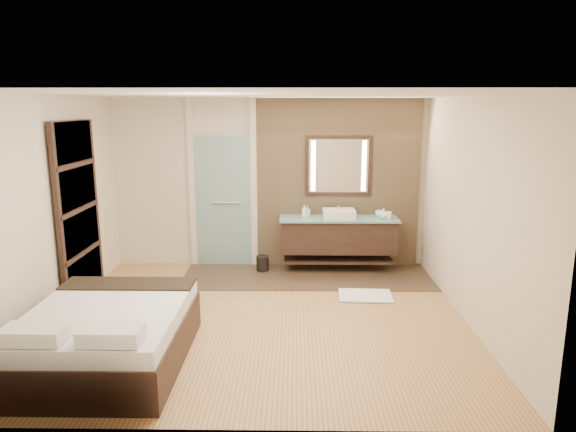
{
  "coord_description": "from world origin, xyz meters",
  "views": [
    {
      "loc": [
        0.42,
        -5.95,
        2.57
      ],
      "look_at": [
        0.32,
        0.6,
        1.17
      ],
      "focal_mm": 32.0,
      "sensor_mm": 36.0,
      "label": 1
    }
  ],
  "objects_px": {
    "waste_bin": "(263,264)",
    "vanity": "(338,235)",
    "bed": "(108,335)",
    "mirror_unit": "(338,166)"
  },
  "relations": [
    {
      "from": "bed",
      "to": "waste_bin",
      "type": "xyz_separation_m",
      "value": [
        1.38,
        3.01,
        -0.18
      ]
    },
    {
      "from": "vanity",
      "to": "bed",
      "type": "height_order",
      "value": "vanity"
    },
    {
      "from": "bed",
      "to": "waste_bin",
      "type": "height_order",
      "value": "bed"
    },
    {
      "from": "mirror_unit",
      "to": "waste_bin",
      "type": "xyz_separation_m",
      "value": [
        -1.2,
        -0.31,
        -1.53
      ]
    },
    {
      "from": "vanity",
      "to": "mirror_unit",
      "type": "height_order",
      "value": "mirror_unit"
    },
    {
      "from": "bed",
      "to": "mirror_unit",
      "type": "bearing_deg",
      "value": 52.23
    },
    {
      "from": "vanity",
      "to": "bed",
      "type": "distance_m",
      "value": 4.02
    },
    {
      "from": "waste_bin",
      "to": "vanity",
      "type": "bearing_deg",
      "value": 3.24
    },
    {
      "from": "bed",
      "to": "waste_bin",
      "type": "relative_size",
      "value": 7.69
    },
    {
      "from": "mirror_unit",
      "to": "bed",
      "type": "distance_m",
      "value": 4.41
    }
  ]
}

